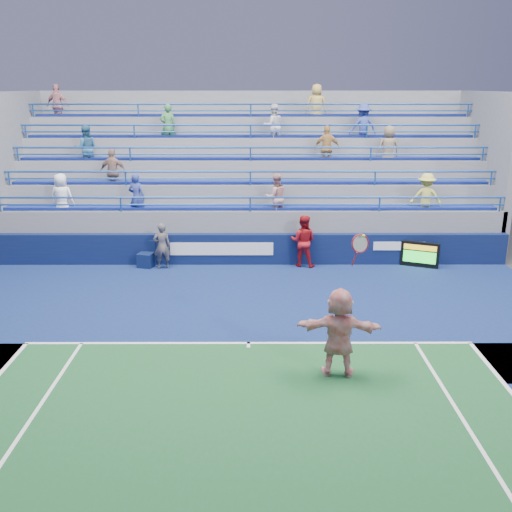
{
  "coord_description": "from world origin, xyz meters",
  "views": [
    {
      "loc": [
        0.15,
        -12.77,
        6.11
      ],
      "look_at": [
        0.19,
        2.5,
        1.5
      ],
      "focal_mm": 40.0,
      "sensor_mm": 36.0,
      "label": 1
    }
  ],
  "objects_px": {
    "tennis_player": "(339,332)",
    "ball_girl": "(303,241)",
    "judge_chair": "(146,259)",
    "serve_speed_board": "(420,255)",
    "line_judge": "(162,246)"
  },
  "relations": [
    {
      "from": "serve_speed_board",
      "to": "ball_girl",
      "type": "relative_size",
      "value": 0.69
    },
    {
      "from": "ball_girl",
      "to": "tennis_player",
      "type": "bearing_deg",
      "value": 105.59
    },
    {
      "from": "serve_speed_board",
      "to": "tennis_player",
      "type": "xyz_separation_m",
      "value": [
        -3.92,
        -7.65,
        0.55
      ]
    },
    {
      "from": "line_judge",
      "to": "ball_girl",
      "type": "relative_size",
      "value": 0.88
    },
    {
      "from": "serve_speed_board",
      "to": "judge_chair",
      "type": "height_order",
      "value": "judge_chair"
    },
    {
      "from": "judge_chair",
      "to": "tennis_player",
      "type": "bearing_deg",
      "value": -53.97
    },
    {
      "from": "judge_chair",
      "to": "line_judge",
      "type": "distance_m",
      "value": 0.81
    },
    {
      "from": "serve_speed_board",
      "to": "tennis_player",
      "type": "distance_m",
      "value": 8.61
    },
    {
      "from": "tennis_player",
      "to": "line_judge",
      "type": "height_order",
      "value": "tennis_player"
    },
    {
      "from": "line_judge",
      "to": "judge_chair",
      "type": "bearing_deg",
      "value": -32.66
    },
    {
      "from": "judge_chair",
      "to": "serve_speed_board",
      "type": "bearing_deg",
      "value": -0.26
    },
    {
      "from": "tennis_player",
      "to": "ball_girl",
      "type": "relative_size",
      "value": 1.75
    },
    {
      "from": "serve_speed_board",
      "to": "ball_girl",
      "type": "distance_m",
      "value": 4.09
    },
    {
      "from": "judge_chair",
      "to": "ball_girl",
      "type": "xyz_separation_m",
      "value": [
        5.45,
        0.06,
        0.62
      ]
    },
    {
      "from": "serve_speed_board",
      "to": "tennis_player",
      "type": "height_order",
      "value": "tennis_player"
    }
  ]
}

